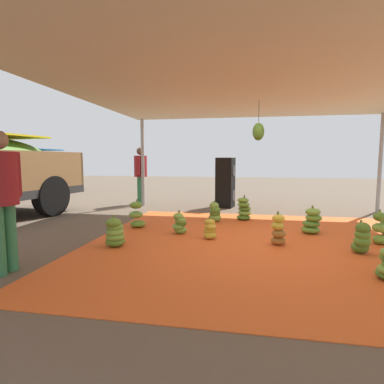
% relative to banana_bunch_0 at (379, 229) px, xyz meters
% --- Properties ---
extents(ground_plane, '(40.00, 40.00, 0.00)m').
position_rel_banana_bunch_0_xyz_m(ground_plane, '(-0.32, 4.99, -0.25)').
color(ground_plane, brown).
extents(tarp_orange, '(5.48, 5.54, 0.01)m').
position_rel_banana_bunch_0_xyz_m(tarp_orange, '(-0.32, 1.99, -0.25)').
color(tarp_orange, '#E05B23').
rests_on(tarp_orange, ground).
extents(tent_canopy, '(8.00, 7.00, 2.67)m').
position_rel_banana_bunch_0_xyz_m(tent_canopy, '(-0.31, 1.91, 2.34)').
color(tent_canopy, '#9EA0A5').
rests_on(tent_canopy, ground).
extents(banana_bunch_0, '(0.32, 0.30, 0.58)m').
position_rel_banana_bunch_0_xyz_m(banana_bunch_0, '(0.00, 0.00, 0.00)').
color(banana_bunch_0, '#60932D').
rests_on(banana_bunch_0, tarp_orange).
extents(banana_bunch_1, '(0.33, 0.33, 0.55)m').
position_rel_banana_bunch_0_xyz_m(banana_bunch_1, '(-0.35, 1.65, -0.01)').
color(banana_bunch_1, '#996628').
rests_on(banana_bunch_1, tarp_orange).
extents(banana_bunch_3, '(0.43, 0.44, 0.58)m').
position_rel_banana_bunch_0_xyz_m(banana_bunch_3, '(1.68, 2.22, -0.00)').
color(banana_bunch_3, '#477523').
rests_on(banana_bunch_3, tarp_orange).
extents(banana_bunch_4, '(0.35, 0.35, 0.47)m').
position_rel_banana_bunch_0_xyz_m(banana_bunch_4, '(1.35, 2.86, -0.03)').
color(banana_bunch_4, '#6B9E38').
rests_on(banana_bunch_4, tarp_orange).
extents(banana_bunch_5, '(0.44, 0.44, 0.53)m').
position_rel_banana_bunch_0_xyz_m(banana_bunch_5, '(0.58, 0.94, -0.02)').
color(banana_bunch_5, '#60932D').
rests_on(banana_bunch_5, tarp_orange).
extents(banana_bunch_6, '(0.43, 0.43, 0.51)m').
position_rel_banana_bunch_0_xyz_m(banana_bunch_6, '(-0.91, 4.24, -0.03)').
color(banana_bunch_6, '#518428').
rests_on(banana_bunch_6, tarp_orange).
extents(banana_bunch_7, '(0.29, 0.27, 0.41)m').
position_rel_banana_bunch_0_xyz_m(banana_bunch_7, '(-0.15, 2.79, -0.08)').
color(banana_bunch_7, gold).
rests_on(banana_bunch_7, tarp_orange).
extents(banana_bunch_8, '(0.37, 0.35, 0.50)m').
position_rel_banana_bunch_0_xyz_m(banana_bunch_8, '(-0.62, 0.48, -0.02)').
color(banana_bunch_8, '#477523').
rests_on(banana_bunch_8, tarp_orange).
extents(banana_bunch_10, '(0.36, 0.36, 0.58)m').
position_rel_banana_bunch_0_xyz_m(banana_bunch_10, '(0.47, 4.38, 0.00)').
color(banana_bunch_10, '#60932D').
rests_on(banana_bunch_10, tarp_orange).
extents(banana_bunch_11, '(0.34, 0.34, 0.45)m').
position_rel_banana_bunch_0_xyz_m(banana_bunch_11, '(0.10, 3.40, -0.06)').
color(banana_bunch_11, '#6B9E38').
rests_on(banana_bunch_11, tarp_orange).
extents(cargo_truck_far, '(6.17, 2.72, 2.40)m').
position_rel_banana_bunch_0_xyz_m(cargo_truck_far, '(4.85, 11.38, 0.96)').
color(cargo_truck_far, '#2D2D2D').
rests_on(cargo_truck_far, ground).
extents(worker_0, '(0.65, 0.40, 1.78)m').
position_rel_banana_bunch_0_xyz_m(worker_0, '(3.74, 5.46, 0.79)').
color(worker_0, '#337A4C').
rests_on(worker_0, ground).
extents(worker_2, '(0.64, 0.39, 1.75)m').
position_rel_banana_bunch_0_xyz_m(worker_2, '(-2.22, 5.09, 0.77)').
color(worker_2, '#337A4C').
rests_on(worker_2, ground).
extents(speaker_stack, '(0.60, 0.57, 1.46)m').
position_rel_banana_bunch_0_xyz_m(speaker_stack, '(3.60, 2.79, 0.48)').
color(speaker_stack, black).
rests_on(speaker_stack, ground).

